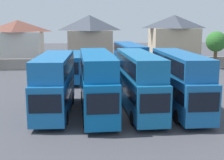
{
  "coord_description": "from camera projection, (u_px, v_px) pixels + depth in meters",
  "views": [
    {
      "loc": [
        -2.87,
        -25.38,
        7.64
      ],
      "look_at": [
        0.0,
        3.0,
        2.25
      ],
      "focal_mm": 49.39,
      "sensor_mm": 36.0,
      "label": 1
    }
  ],
  "objects": [
    {
      "name": "ground",
      "position": [
        101.0,
        76.0,
        44.11
      ],
      "size": [
        140.0,
        140.0,
        0.0
      ],
      "primitive_type": "plane",
      "color": "#424247"
    },
    {
      "name": "bus_6",
      "position": [
        105.0,
        66.0,
        40.53
      ],
      "size": [
        2.89,
        11.98,
        3.34
      ],
      "rotation": [
        0.0,
        0.0,
        -1.54
      ],
      "color": "#0F6099",
      "rests_on": "ground"
    },
    {
      "name": "house_terrace_centre",
      "position": [
        90.0,
        39.0,
        57.5
      ],
      "size": [
        8.39,
        7.28,
        8.9
      ],
      "color": "tan",
      "rests_on": "ground"
    },
    {
      "name": "bus_4",
      "position": [
        180.0,
        79.0,
        26.49
      ],
      "size": [
        2.72,
        11.23,
        5.02
      ],
      "rotation": [
        0.0,
        0.0,
        -1.59
      ],
      "color": "#185C9C",
      "rests_on": "ground"
    },
    {
      "name": "bus_5",
      "position": [
        71.0,
        65.0,
        40.76
      ],
      "size": [
        2.59,
        10.6,
        3.54
      ],
      "rotation": [
        0.0,
        0.0,
        -1.58
      ],
      "color": "#135DA0",
      "rests_on": "ground"
    },
    {
      "name": "bus_1",
      "position": [
        55.0,
        81.0,
        25.78
      ],
      "size": [
        3.04,
        10.17,
        4.91
      ],
      "rotation": [
        0.0,
        0.0,
        -1.62
      ],
      "color": "#1763A6",
      "rests_on": "ground"
    },
    {
      "name": "bus_7",
      "position": [
        130.0,
        60.0,
        41.21
      ],
      "size": [
        3.02,
        12.04,
        4.74
      ],
      "rotation": [
        0.0,
        0.0,
        -1.53
      ],
      "color": "#11549D",
      "rests_on": "ground"
    },
    {
      "name": "bus_3",
      "position": [
        139.0,
        79.0,
        26.15
      ],
      "size": [
        2.63,
        11.04,
        5.04
      ],
      "rotation": [
        0.0,
        0.0,
        -1.56
      ],
      "color": "#14639C",
      "rests_on": "ground"
    },
    {
      "name": "tree_left_of_lot",
      "position": [
        216.0,
        42.0,
        50.06
      ],
      "size": [
        3.31,
        3.31,
        6.16
      ],
      "color": "brown",
      "rests_on": "ground"
    },
    {
      "name": "house_terrace_right",
      "position": [
        174.0,
        38.0,
        60.68
      ],
      "size": [
        9.34,
        6.89,
        8.97
      ],
      "color": "#C6B293",
      "rests_on": "ground"
    },
    {
      "name": "house_terrace_left",
      "position": [
        18.0,
        42.0,
        57.01
      ],
      "size": [
        8.87,
        8.28,
        7.98
      ],
      "color": "silver",
      "rests_on": "ground"
    },
    {
      "name": "depot_boundary_wall",
      "position": [
        99.0,
        63.0,
        50.78
      ],
      "size": [
        56.0,
        0.5,
        1.8
      ],
      "primitive_type": "cube",
      "color": "gray",
      "rests_on": "ground"
    },
    {
      "name": "bus_2",
      "position": [
        97.0,
        80.0,
        25.77
      ],
      "size": [
        2.73,
        11.31,
        5.08
      ],
      "rotation": [
        0.0,
        0.0,
        -1.55
      ],
      "color": "#0B5B9D",
      "rests_on": "ground"
    }
  ]
}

